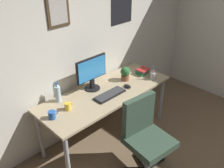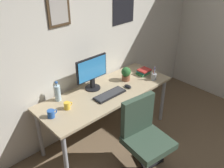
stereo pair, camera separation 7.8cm
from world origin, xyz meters
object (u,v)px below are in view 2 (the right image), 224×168
(office_chair, at_px, (144,134))
(monitor, at_px, (92,72))
(water_bottle, at_px, (58,93))
(coffee_mug_far, at_px, (67,106))
(potted_plant, at_px, (126,73))
(pen_cup, at_px, (154,76))
(book_stack_left, at_px, (144,72))
(keyboard, at_px, (110,94))
(computer_mouse, at_px, (128,86))
(coffee_mug_near, at_px, (51,114))

(office_chair, height_order, monitor, monitor)
(water_bottle, bearing_deg, coffee_mug_far, -95.58)
(coffee_mug_far, xyz_separation_m, potted_plant, (0.97, 0.02, 0.06))
(monitor, bearing_deg, pen_cup, -27.63)
(potted_plant, xyz_separation_m, book_stack_left, (0.32, -0.04, -0.06))
(keyboard, bearing_deg, water_bottle, 146.96)
(computer_mouse, relative_size, coffee_mug_near, 0.94)
(coffee_mug_far, relative_size, pen_cup, 0.54)
(monitor, height_order, computer_mouse, monitor)
(coffee_mug_far, relative_size, potted_plant, 0.56)
(book_stack_left, bearing_deg, office_chair, -138.33)
(monitor, distance_m, pen_cup, 0.88)
(potted_plant, bearing_deg, pen_cup, -41.27)
(coffee_mug_far, bearing_deg, computer_mouse, -9.49)
(office_chair, relative_size, potted_plant, 4.87)
(office_chair, relative_size, coffee_mug_near, 8.14)
(keyboard, bearing_deg, computer_mouse, -4.10)
(keyboard, xyz_separation_m, coffee_mug_far, (-0.55, 0.12, 0.03))
(office_chair, distance_m, book_stack_left, 1.10)
(potted_plant, xyz_separation_m, pen_cup, (0.29, -0.25, -0.05))
(water_bottle, distance_m, coffee_mug_near, 0.34)
(office_chair, height_order, keyboard, office_chair)
(coffee_mug_near, bearing_deg, potted_plant, 1.48)
(keyboard, distance_m, computer_mouse, 0.30)
(book_stack_left, bearing_deg, keyboard, -172.83)
(coffee_mug_near, bearing_deg, keyboard, -8.07)
(office_chair, xyz_separation_m, book_stack_left, (0.80, 0.71, 0.24))
(office_chair, bearing_deg, monitor, 89.47)
(computer_mouse, bearing_deg, coffee_mug_near, 173.05)
(water_bottle, bearing_deg, computer_mouse, -23.75)
(monitor, bearing_deg, book_stack_left, -13.40)
(book_stack_left, bearing_deg, pen_cup, -97.91)
(water_bottle, relative_size, coffee_mug_far, 2.33)
(coffee_mug_far, height_order, pen_cup, pen_cup)
(computer_mouse, distance_m, potted_plant, 0.22)
(monitor, relative_size, pen_cup, 2.30)
(water_bottle, relative_size, coffee_mug_near, 2.16)
(computer_mouse, relative_size, water_bottle, 0.44)
(computer_mouse, bearing_deg, potted_plant, 51.76)
(monitor, xyz_separation_m, coffee_mug_far, (-0.50, -0.16, -0.20))
(potted_plant, bearing_deg, computer_mouse, -128.24)
(keyboard, relative_size, coffee_mug_far, 3.97)
(keyboard, distance_m, potted_plant, 0.46)
(monitor, bearing_deg, potted_plant, -16.96)
(office_chair, distance_m, potted_plant, 0.95)
(computer_mouse, height_order, coffee_mug_near, coffee_mug_near)
(book_stack_left, bearing_deg, coffee_mug_far, 178.85)
(keyboard, distance_m, coffee_mug_far, 0.56)
(computer_mouse, distance_m, water_bottle, 0.91)
(coffee_mug_far, relative_size, book_stack_left, 0.57)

